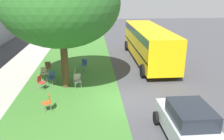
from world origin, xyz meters
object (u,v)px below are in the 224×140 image
(street_tree, at_px, (61,4))
(chair_3, at_px, (84,64))
(chair_0, at_px, (44,72))
(school_bus, at_px, (148,41))
(chair_4, at_px, (76,74))
(chair_1, at_px, (48,101))
(chair_6, at_px, (48,67))
(chair_5, at_px, (41,81))
(chair_7, at_px, (77,80))
(parked_car, at_px, (188,124))
(chair_2, at_px, (51,77))

(street_tree, height_order, chair_3, street_tree)
(chair_0, height_order, school_bus, school_bus)
(school_bus, bearing_deg, chair_3, 111.16)
(street_tree, distance_m, chair_4, 4.71)
(chair_0, bearing_deg, chair_1, -167.39)
(chair_1, distance_m, school_bus, 10.97)
(street_tree, xyz_separation_m, chair_6, (2.61, 1.58, -4.59))
(chair_5, distance_m, chair_6, 2.92)
(chair_3, xyz_separation_m, chair_7, (-3.37, 0.32, 0.00))
(chair_4, distance_m, chair_6, 2.81)
(chair_1, bearing_deg, parked_car, -117.55)
(chair_2, height_order, chair_3, same)
(chair_0, relative_size, parked_car, 0.24)
(chair_5, distance_m, school_bus, 9.74)
(chair_2, bearing_deg, chair_4, -76.02)
(chair_4, distance_m, chair_7, 1.15)
(chair_1, distance_m, chair_5, 2.96)
(street_tree, distance_m, chair_6, 5.51)
(chair_5, bearing_deg, chair_6, 1.82)
(chair_1, height_order, chair_5, same)
(chair_0, xyz_separation_m, chair_2, (-0.93, -0.61, 0.00))
(chair_4, xyz_separation_m, chair_7, (-1.14, -0.12, 0.00))
(school_bus, bearing_deg, chair_4, 126.45)
(chair_5, bearing_deg, parked_car, -130.75)
(chair_0, distance_m, parked_car, 10.39)
(street_tree, height_order, chair_4, street_tree)
(chair_0, distance_m, chair_2, 1.11)
(chair_1, relative_size, chair_2, 1.00)
(chair_7, bearing_deg, chair_0, 54.42)
(chair_3, xyz_separation_m, chair_5, (-3.39, 2.54, 0.00))
(parked_car, bearing_deg, school_bus, -5.21)
(chair_7, distance_m, school_bus, 8.02)
(chair_0, height_order, chair_6, same)
(school_bus, bearing_deg, chair_6, 107.67)
(chair_4, bearing_deg, chair_0, 76.60)
(chair_3, bearing_deg, parked_car, -154.95)
(chair_1, bearing_deg, chair_7, -24.96)
(chair_1, xyz_separation_m, chair_2, (3.58, 0.40, 0.00))
(parked_car, bearing_deg, chair_7, 38.11)
(chair_1, bearing_deg, chair_4, -16.82)
(chair_4, bearing_deg, chair_7, -174.04)
(chair_2, bearing_deg, chair_7, -113.34)
(chair_1, height_order, chair_6, same)
(chair_2, bearing_deg, parked_car, -136.36)
(chair_1, bearing_deg, chair_0, 12.61)
(chair_0, xyz_separation_m, school_bus, (3.80, -8.07, 1.24))
(chair_3, height_order, chair_5, same)
(street_tree, distance_m, parked_car, 9.33)
(chair_2, bearing_deg, chair_0, 33.47)
(parked_car, bearing_deg, street_tree, 40.89)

